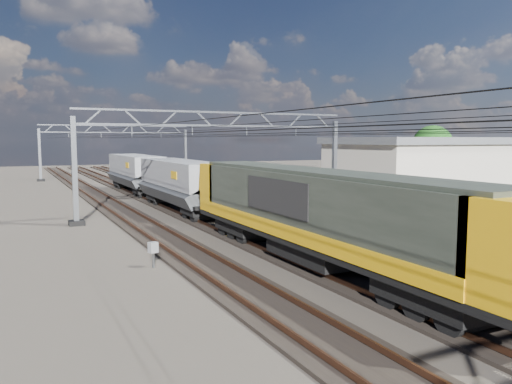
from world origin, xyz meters
name	(u,v)px	position (x,y,z in m)	size (l,w,h in m)	color
ground	(245,224)	(0.00, 0.00, 0.00)	(160.00, 160.00, 0.00)	#29241F
track_outer_west	(150,230)	(-6.00, 0.00, 0.07)	(2.60, 140.00, 0.30)	black
track_loco	(215,225)	(-2.00, 0.00, 0.07)	(2.60, 140.00, 0.30)	black
track_inner_east	(274,220)	(2.00, 0.00, 0.07)	(2.60, 140.00, 0.30)	black
track_outer_east	(326,216)	(6.00, 0.00, 0.07)	(2.60, 140.00, 0.30)	black
catenary_gantry_mid	(220,159)	(0.00, 4.00, 3.91)	(19.90, 0.90, 7.11)	gray
catenary_gantry_far	(117,149)	(0.00, 40.00, 3.91)	(19.90, 0.90, 7.11)	gray
overhead_wires	(200,132)	(0.00, 8.00, 5.75)	(12.03, 140.00, 0.53)	black
locomotive	(316,211)	(-2.00, -11.01, 2.33)	(2.76, 21.10, 3.62)	black
hopper_wagon_lead	(181,181)	(-2.00, 6.69, 2.23)	(3.38, 13.00, 3.25)	black
hopper_wagon_mid	(135,170)	(-2.00, 20.89, 2.23)	(3.38, 13.00, 3.25)	black
trackside_cabinet	(153,248)	(-7.94, -8.04, 0.79)	(0.42, 0.36, 1.06)	gray
industrial_shed	(434,167)	(22.00, 6.00, 2.73)	(18.60, 10.60, 5.40)	beige
tree_far	(436,147)	(30.32, 13.79, 4.34)	(5.10, 4.70, 6.82)	#3C261B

